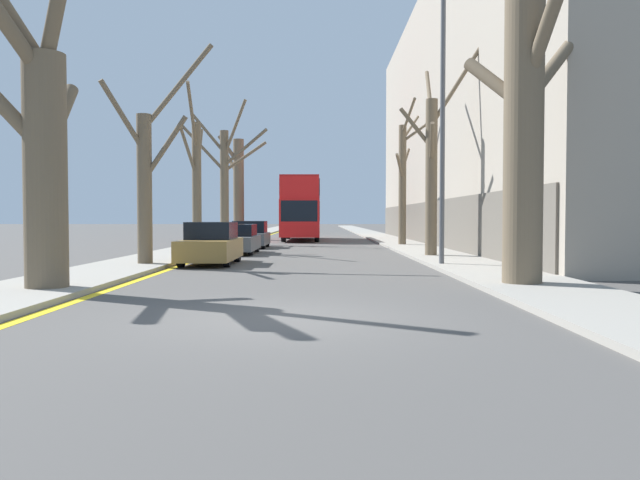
% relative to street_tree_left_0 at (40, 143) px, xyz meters
% --- Properties ---
extents(ground_plane, '(300.00, 300.00, 0.00)m').
position_rel_street_tree_left_0_xyz_m(ground_plane, '(5.21, -3.34, -3.15)').
color(ground_plane, '#4C4947').
extents(sidewalk_left, '(2.63, 120.00, 0.12)m').
position_rel_street_tree_left_0_xyz_m(sidewalk_left, '(-0.28, 46.66, -3.09)').
color(sidewalk_left, gray).
rests_on(sidewalk_left, ground).
extents(sidewalk_right, '(2.63, 120.00, 0.12)m').
position_rel_street_tree_left_0_xyz_m(sidewalk_right, '(10.70, 46.66, -3.09)').
color(sidewalk_right, gray).
rests_on(sidewalk_right, ground).
extents(building_facade_right, '(10.08, 42.66, 15.33)m').
position_rel_street_tree_left_0_xyz_m(building_facade_right, '(17.00, 23.90, 4.50)').
color(building_facade_right, '#9E9384').
rests_on(building_facade_right, ground).
extents(kerb_line_stripe, '(0.24, 120.00, 0.01)m').
position_rel_street_tree_left_0_xyz_m(kerb_line_stripe, '(1.22, 46.66, -3.15)').
color(kerb_line_stripe, yellow).
rests_on(kerb_line_stripe, ground).
extents(street_tree_left_0, '(3.60, 3.06, 7.32)m').
position_rel_street_tree_left_0_xyz_m(street_tree_left_0, '(0.00, 0.00, 0.00)').
color(street_tree_left_0, brown).
rests_on(street_tree_left_0, ground).
extents(street_tree_left_1, '(3.27, 1.87, 7.32)m').
position_rel_street_tree_left_0_xyz_m(street_tree_left_1, '(0.28, 7.07, -0.26)').
color(street_tree_left_1, brown).
rests_on(street_tree_left_1, ground).
extents(street_tree_left_2, '(0.82, 3.73, 7.34)m').
position_rel_street_tree_left_0_xyz_m(street_tree_left_2, '(0.19, 15.57, 0.15)').
color(street_tree_left_2, brown).
rests_on(street_tree_left_2, ground).
extents(street_tree_left_3, '(5.40, 2.72, 8.45)m').
position_rel_street_tree_left_0_xyz_m(street_tree_left_3, '(0.20, 24.18, 0.87)').
color(street_tree_left_3, brown).
rests_on(street_tree_left_3, ground).
extents(street_tree_left_4, '(1.86, 1.90, 7.52)m').
position_rel_street_tree_left_0_xyz_m(street_tree_left_4, '(-0.05, 32.01, 0.68)').
color(street_tree_left_4, brown).
rests_on(street_tree_left_4, ground).
extents(street_tree_right_0, '(2.97, 3.26, 6.88)m').
position_rel_street_tree_left_0_xyz_m(street_tree_right_0, '(10.46, 1.02, 0.47)').
color(street_tree_right_0, brown).
rests_on(street_tree_right_0, ground).
extents(street_tree_right_1, '(3.19, 4.18, 8.28)m').
position_rel_street_tree_left_0_xyz_m(street_tree_right_1, '(10.28, 11.60, 0.49)').
color(street_tree_right_1, brown).
rests_on(street_tree_right_1, ground).
extents(street_tree_right_2, '(3.28, 4.46, 7.84)m').
position_rel_street_tree_left_0_xyz_m(street_tree_right_2, '(10.53, 21.56, 0.73)').
color(street_tree_right_2, brown).
rests_on(street_tree_right_2, ground).
extents(double_decker_bus, '(2.58, 10.65, 4.31)m').
position_rel_street_tree_left_0_xyz_m(double_decker_bus, '(4.56, 31.23, -0.71)').
color(double_decker_bus, red).
rests_on(double_decker_bus, ground).
extents(parked_car_0, '(1.71, 4.15, 1.44)m').
position_rel_street_tree_left_0_xyz_m(parked_car_0, '(2.13, 8.23, -2.47)').
color(parked_car_0, olive).
rests_on(parked_car_0, ground).
extents(parked_car_1, '(1.82, 4.35, 1.30)m').
position_rel_street_tree_left_0_xyz_m(parked_car_1, '(2.13, 14.51, -2.53)').
color(parked_car_1, '#4C5156').
rests_on(parked_car_1, ground).
extents(parked_car_2, '(1.89, 3.92, 1.42)m').
position_rel_street_tree_left_0_xyz_m(parked_car_2, '(2.13, 20.04, -2.49)').
color(parked_car_2, '#4C5156').
rests_on(parked_car_2, ground).
extents(lamp_post, '(1.40, 0.20, 8.94)m').
position_rel_street_tree_left_0_xyz_m(lamp_post, '(9.69, 6.95, 1.78)').
color(lamp_post, '#4C4F54').
rests_on(lamp_post, ground).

